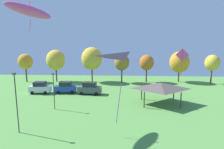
{
  "coord_description": "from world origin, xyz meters",
  "views": [
    {
      "loc": [
        -0.75,
        2.11,
        10.79
      ],
      "look_at": [
        -1.43,
        15.98,
        8.29
      ],
      "focal_mm": 32.0,
      "sensor_mm": 36.0,
      "label": 1
    }
  ],
  "objects_px": {
    "parked_car_second_from_left": "(66,87)",
    "treeline_tree_0": "(25,62)",
    "treeline_tree_2": "(92,59)",
    "kite_flying_2": "(130,67)",
    "treeline_tree_6": "(212,63)",
    "park_pavilion": "(160,86)",
    "treeline_tree_3": "(122,62)",
    "light_post_0": "(16,100)",
    "treeline_tree_5": "(179,62)",
    "parked_car_third_from_left": "(90,88)",
    "treeline_tree_1": "(56,60)",
    "kite_flying_0": "(29,11)",
    "treeline_tree_4": "(147,63)",
    "kite_flying_3": "(182,56)",
    "light_post_1": "(54,89)",
    "parked_car_leftmost": "(40,88)"
  },
  "relations": [
    {
      "from": "park_pavilion",
      "to": "treeline_tree_3",
      "type": "xyz_separation_m",
      "value": [
        -6.41,
        16.15,
        1.96
      ]
    },
    {
      "from": "parked_car_third_from_left",
      "to": "treeline_tree_5",
      "type": "xyz_separation_m",
      "value": [
        20.65,
        12.45,
        3.83
      ]
    },
    {
      "from": "park_pavilion",
      "to": "treeline_tree_2",
      "type": "height_order",
      "value": "treeline_tree_2"
    },
    {
      "from": "park_pavilion",
      "to": "treeline_tree_5",
      "type": "bearing_deg",
      "value": 65.68
    },
    {
      "from": "kite_flying_2",
      "to": "treeline_tree_5",
      "type": "distance_m",
      "value": 37.75
    },
    {
      "from": "parked_car_second_from_left",
      "to": "treeline_tree_3",
      "type": "relative_size",
      "value": 0.63
    },
    {
      "from": "kite_flying_0",
      "to": "treeline_tree_4",
      "type": "bearing_deg",
      "value": 56.17
    },
    {
      "from": "parked_car_second_from_left",
      "to": "treeline_tree_4",
      "type": "xyz_separation_m",
      "value": [
        17.46,
        11.19,
        3.76
      ]
    },
    {
      "from": "kite_flying_2",
      "to": "treeline_tree_6",
      "type": "height_order",
      "value": "kite_flying_2"
    },
    {
      "from": "kite_flying_3",
      "to": "light_post_0",
      "type": "distance_m",
      "value": 19.23
    },
    {
      "from": "treeline_tree_2",
      "to": "treeline_tree_3",
      "type": "height_order",
      "value": "treeline_tree_2"
    },
    {
      "from": "kite_flying_0",
      "to": "treeline_tree_1",
      "type": "height_order",
      "value": "kite_flying_0"
    },
    {
      "from": "kite_flying_2",
      "to": "parked_car_leftmost",
      "type": "xyz_separation_m",
      "value": [
        -16.86,
        22.64,
        -7.49
      ]
    },
    {
      "from": "kite_flying_0",
      "to": "parked_car_second_from_left",
      "type": "height_order",
      "value": "kite_flying_0"
    },
    {
      "from": "kite_flying_0",
      "to": "treeline_tree_4",
      "type": "height_order",
      "value": "kite_flying_0"
    },
    {
      "from": "kite_flying_2",
      "to": "parked_car_third_from_left",
      "type": "height_order",
      "value": "kite_flying_2"
    },
    {
      "from": "parked_car_second_from_left",
      "to": "treeline_tree_2",
      "type": "height_order",
      "value": "treeline_tree_2"
    },
    {
      "from": "parked_car_leftmost",
      "to": "parked_car_second_from_left",
      "type": "distance_m",
      "value": 5.03
    },
    {
      "from": "light_post_0",
      "to": "light_post_1",
      "type": "xyz_separation_m",
      "value": [
        1.56,
        7.92,
        -0.72
      ]
    },
    {
      "from": "parked_car_third_from_left",
      "to": "light_post_0",
      "type": "relative_size",
      "value": 0.67
    },
    {
      "from": "park_pavilion",
      "to": "treeline_tree_5",
      "type": "relative_size",
      "value": 0.96
    },
    {
      "from": "treeline_tree_0",
      "to": "treeline_tree_2",
      "type": "bearing_deg",
      "value": 3.19
    },
    {
      "from": "treeline_tree_0",
      "to": "treeline_tree_1",
      "type": "relative_size",
      "value": 0.88
    },
    {
      "from": "kite_flying_0",
      "to": "treeline_tree_3",
      "type": "relative_size",
      "value": 0.69
    },
    {
      "from": "kite_flying_0",
      "to": "park_pavilion",
      "type": "xyz_separation_m",
      "value": [
        17.44,
        8.64,
        -10.95
      ]
    },
    {
      "from": "kite_flying_0",
      "to": "treeline_tree_6",
      "type": "bearing_deg",
      "value": 36.85
    },
    {
      "from": "treeline_tree_0",
      "to": "parked_car_third_from_left",
      "type": "bearing_deg",
      "value": -30.81
    },
    {
      "from": "treeline_tree_0",
      "to": "treeline_tree_2",
      "type": "distance_m",
      "value": 16.61
    },
    {
      "from": "kite_flying_3",
      "to": "treeline_tree_3",
      "type": "xyz_separation_m",
      "value": [
        -6.62,
        26.47,
        -3.83
      ]
    },
    {
      "from": "treeline_tree_5",
      "to": "parked_car_second_from_left",
      "type": "bearing_deg",
      "value": -155.37
    },
    {
      "from": "light_post_0",
      "to": "treeline_tree_2",
      "type": "bearing_deg",
      "value": 81.03
    },
    {
      "from": "treeline_tree_2",
      "to": "treeline_tree_5",
      "type": "xyz_separation_m",
      "value": [
        21.85,
        0.93,
        -0.86
      ]
    },
    {
      "from": "treeline_tree_3",
      "to": "park_pavilion",
      "type": "bearing_deg",
      "value": -68.36
    },
    {
      "from": "park_pavilion",
      "to": "treeline_tree_2",
      "type": "xyz_separation_m",
      "value": [
        -13.89,
        16.69,
        2.79
      ]
    },
    {
      "from": "treeline_tree_3",
      "to": "light_post_0",
      "type": "bearing_deg",
      "value": -113.35
    },
    {
      "from": "kite_flying_2",
      "to": "parked_car_second_from_left",
      "type": "bearing_deg",
      "value": 117.08
    },
    {
      "from": "kite_flying_2",
      "to": "treeline_tree_6",
      "type": "xyz_separation_m",
      "value": [
        21.04,
        33.18,
        -3.58
      ]
    },
    {
      "from": "kite_flying_2",
      "to": "treeline_tree_3",
      "type": "bearing_deg",
      "value": 91.01
    },
    {
      "from": "light_post_1",
      "to": "treeline_tree_0",
      "type": "xyz_separation_m",
      "value": [
        -13.68,
        19.32,
        1.88
      ]
    },
    {
      "from": "kite_flying_3",
      "to": "treeline_tree_0",
      "type": "distance_m",
      "value": 40.43
    },
    {
      "from": "park_pavilion",
      "to": "treeline_tree_0",
      "type": "distance_m",
      "value": 34.36
    },
    {
      "from": "parked_car_third_from_left",
      "to": "treeline_tree_6",
      "type": "height_order",
      "value": "treeline_tree_6"
    },
    {
      "from": "treeline_tree_3",
      "to": "treeline_tree_4",
      "type": "distance_m",
      "value": 6.25
    },
    {
      "from": "treeline_tree_0",
      "to": "treeline_tree_2",
      "type": "xyz_separation_m",
      "value": [
        16.57,
        0.92,
        0.77
      ]
    },
    {
      "from": "parked_car_third_from_left",
      "to": "treeline_tree_2",
      "type": "xyz_separation_m",
      "value": [
        -1.2,
        11.52,
        4.69
      ]
    },
    {
      "from": "parked_car_leftmost",
      "to": "treeline_tree_3",
      "type": "bearing_deg",
      "value": 30.78
    },
    {
      "from": "treeline_tree_6",
      "to": "treeline_tree_0",
      "type": "bearing_deg",
      "value": -179.91
    },
    {
      "from": "parked_car_second_from_left",
      "to": "treeline_tree_0",
      "type": "distance_m",
      "value": 16.65
    },
    {
      "from": "park_pavilion",
      "to": "kite_flying_2",
      "type": "bearing_deg",
      "value": -108.55
    },
    {
      "from": "parked_car_third_from_left",
      "to": "treeline_tree_5",
      "type": "bearing_deg",
      "value": 34.41
    }
  ]
}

